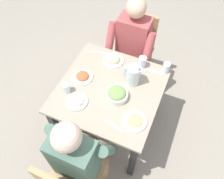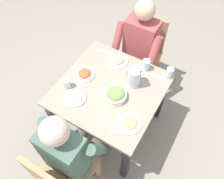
{
  "view_description": "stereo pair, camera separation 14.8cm",
  "coord_description": "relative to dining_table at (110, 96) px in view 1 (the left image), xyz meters",
  "views": [
    {
      "loc": [
        -0.49,
        1.08,
        2.36
      ],
      "look_at": [
        -0.02,
        -0.01,
        0.7
      ],
      "focal_mm": 36.95,
      "sensor_mm": 36.0,
      "label": 1
    },
    {
      "loc": [
        -0.62,
        1.01,
        2.36
      ],
      "look_at": [
        -0.02,
        -0.01,
        0.7
      ],
      "focal_mm": 36.95,
      "sensor_mm": 36.0,
      "label": 2
    }
  ],
  "objects": [
    {
      "name": "plate_yoghurt",
      "position": [
        0.2,
        0.24,
        0.14
      ],
      "size": [
        0.19,
        0.19,
        0.04
      ],
      "color": "white",
      "rests_on": "dining_table"
    },
    {
      "name": "water_pitcher",
      "position": [
        -0.15,
        -0.15,
        0.22
      ],
      "size": [
        0.16,
        0.12,
        0.19
      ],
      "color": "silver",
      "rests_on": "dining_table"
    },
    {
      "name": "water_glass_near_left",
      "position": [
        -0.17,
        -0.36,
        0.17
      ],
      "size": [
        0.07,
        0.07,
        0.11
      ],
      "primitive_type": "cylinder",
      "color": "silver",
      "rests_on": "dining_table"
    },
    {
      "name": "salad_bowl",
      "position": [
        -0.09,
        0.06,
        0.16
      ],
      "size": [
        0.19,
        0.19,
        0.09
      ],
      "color": "white",
      "rests_on": "dining_table"
    },
    {
      "name": "fork_far",
      "position": [
        -0.15,
        -0.32,
        0.12
      ],
      "size": [
        0.17,
        0.06,
        0.01
      ],
      "primitive_type": "cube",
      "rotation": [
        0.0,
        0.0,
        -0.23
      ],
      "color": "silver",
      "rests_on": "dining_table"
    },
    {
      "name": "ground_plane",
      "position": [
        0.0,
        0.0,
        -0.59
      ],
      "size": [
        8.0,
        8.0,
        0.0
      ],
      "primitive_type": "plane",
      "color": "gray"
    },
    {
      "name": "plate_rice_curry",
      "position": [
        0.28,
        -0.01,
        0.14
      ],
      "size": [
        0.19,
        0.19,
        0.05
      ],
      "color": "white",
      "rests_on": "dining_table"
    },
    {
      "name": "diner_near",
      "position": [
        0.03,
        -0.58,
        0.06
      ],
      "size": [
        0.48,
        0.53,
        1.18
      ],
      "color": "#B24C4C",
      "rests_on": "ground_plane"
    },
    {
      "name": "plate_fries",
      "position": [
        -0.31,
        0.22,
        0.14
      ],
      "size": [
        0.19,
        0.19,
        0.04
      ],
      "color": "white",
      "rests_on": "dining_table"
    },
    {
      "name": "diner_far",
      "position": [
        -0.02,
        0.58,
        0.06
      ],
      "size": [
        0.48,
        0.53,
        1.18
      ],
      "color": "#4C6B5B",
      "rests_on": "ground_plane"
    },
    {
      "name": "dining_table",
      "position": [
        0.0,
        0.0,
        0.0
      ],
      "size": [
        0.89,
        0.89,
        0.71
      ],
      "color": "gray",
      "rests_on": "ground_plane"
    },
    {
      "name": "knife_far",
      "position": [
        0.28,
        -0.35,
        0.12
      ],
      "size": [
        0.18,
        0.06,
        0.01
      ],
      "primitive_type": "cube",
      "rotation": [
        0.0,
        0.0,
        0.25
      ],
      "color": "silver",
      "rests_on": "dining_table"
    },
    {
      "name": "chair_near",
      "position": [
        0.03,
        -0.78,
        -0.09
      ],
      "size": [
        0.4,
        0.4,
        0.89
      ],
      "color": "tan",
      "rests_on": "ground_plane"
    },
    {
      "name": "water_glass_by_pitcher",
      "position": [
        0.33,
        0.17,
        0.17
      ],
      "size": [
        0.06,
        0.06,
        0.1
      ],
      "primitive_type": "cylinder",
      "color": "silver",
      "rests_on": "dining_table"
    },
    {
      "name": "plate_beans",
      "position": [
        0.1,
        -0.31,
        0.14
      ],
      "size": [
        0.2,
        0.2,
        0.05
      ],
      "color": "white",
      "rests_on": "dining_table"
    },
    {
      "name": "fork_near",
      "position": [
        -0.31,
        -0.33,
        0.12
      ],
      "size": [
        0.17,
        0.04,
        0.01
      ],
      "primitive_type": "cube",
      "rotation": [
        0.0,
        0.0,
        0.06
      ],
      "color": "silver",
      "rests_on": "dining_table"
    },
    {
      "name": "water_glass_center",
      "position": [
        -0.39,
        -0.39,
        0.17
      ],
      "size": [
        0.06,
        0.06,
        0.1
      ],
      "primitive_type": "cylinder",
      "color": "silver",
      "rests_on": "dining_table"
    },
    {
      "name": "knife_near",
      "position": [
        -0.18,
        0.32,
        0.12
      ],
      "size": [
        0.18,
        0.06,
        0.01
      ],
      "primitive_type": "cube",
      "rotation": [
        0.0,
        0.0,
        -0.23
      ],
      "color": "silver",
      "rests_on": "dining_table"
    }
  ]
}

